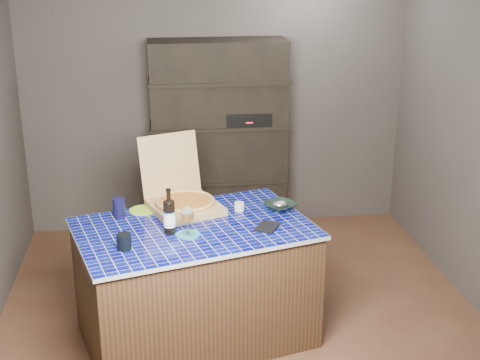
{
  "coord_description": "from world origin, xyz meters",
  "views": [
    {
      "loc": [
        -0.55,
        -4.26,
        2.58
      ],
      "look_at": [
        -0.0,
        0.0,
        1.06
      ],
      "focal_mm": 50.0,
      "sensor_mm": 36.0,
      "label": 1
    }
  ],
  "objects": [
    {
      "name": "kitchen_island",
      "position": [
        -0.34,
        -0.23,
        0.41
      ],
      "size": [
        1.71,
        1.32,
        0.83
      ],
      "rotation": [
        0.0,
        0.0,
        0.27
      ],
      "color": "#4D2E1E",
      "rests_on": "floor"
    },
    {
      "name": "teal_trivet",
      "position": [
        -0.38,
        -0.36,
        0.83
      ],
      "size": [
        0.15,
        0.15,
        0.01
      ],
      "primitive_type": "cylinder",
      "color": "teal",
      "rests_on": "kitchen_island"
    },
    {
      "name": "navy_cup",
      "position": [
        -0.83,
        0.0,
        0.89
      ],
      "size": [
        0.08,
        0.08,
        0.13
      ],
      "primitive_type": "cylinder",
      "color": "black",
      "rests_on": "kitchen_island"
    },
    {
      "name": "mead_bottle",
      "position": [
        -0.5,
        -0.31,
        0.95
      ],
      "size": [
        0.08,
        0.08,
        0.3
      ],
      "color": "black",
      "rests_on": "kitchen_island"
    },
    {
      "name": "pizza_box",
      "position": [
        -0.39,
        0.08,
        0.9
      ],
      "size": [
        0.6,
        0.66,
        0.48
      ],
      "rotation": [
        0.0,
        0.0,
        0.36
      ],
      "color": "#91734B",
      "rests_on": "kitchen_island"
    },
    {
      "name": "white_jar",
      "position": [
        -0.01,
        0.01,
        0.86
      ],
      "size": [
        0.07,
        0.07,
        0.06
      ],
      "primitive_type": "cylinder",
      "color": "silver",
      "rests_on": "kitchen_island"
    },
    {
      "name": "shelving_unit",
      "position": [
        0.0,
        1.53,
        0.9
      ],
      "size": [
        1.2,
        0.41,
        1.8
      ],
      "color": "black",
      "rests_on": "floor"
    },
    {
      "name": "tumbler",
      "position": [
        -0.78,
        -0.52,
        0.88
      ],
      "size": [
        0.09,
        0.09,
        0.1
      ],
      "primitive_type": "cylinder",
      "color": "black",
      "rests_on": "kitchen_island"
    },
    {
      "name": "wine_glass",
      "position": [
        -0.38,
        -0.36,
        0.96
      ],
      "size": [
        0.09,
        0.09,
        0.19
      ],
      "color": "white",
      "rests_on": "teal_trivet"
    },
    {
      "name": "green_trivet",
      "position": [
        -0.67,
        0.09,
        0.83
      ],
      "size": [
        0.2,
        0.2,
        0.01
      ],
      "primitive_type": "cylinder",
      "color": "#86BA27",
      "rests_on": "kitchen_island"
    },
    {
      "name": "room",
      "position": [
        0.0,
        0.0,
        1.25
      ],
      "size": [
        3.5,
        3.5,
        3.5
      ],
      "color": "brown",
      "rests_on": "ground"
    },
    {
      "name": "foil_contents",
      "position": [
        0.28,
        -0.01,
        0.87
      ],
      "size": [
        0.11,
        0.09,
        0.05
      ],
      "primitive_type": "ellipsoid",
      "color": "#BAB9C6",
      "rests_on": "bowl"
    },
    {
      "name": "dvd_case",
      "position": [
        0.14,
        -0.31,
        0.84
      ],
      "size": [
        0.19,
        0.21,
        0.01
      ],
      "primitive_type": "cube",
      "rotation": [
        0.0,
        0.0,
        -0.52
      ],
      "color": "black",
      "rests_on": "kitchen_island"
    },
    {
      "name": "bowl",
      "position": [
        0.28,
        -0.01,
        0.85
      ],
      "size": [
        0.29,
        0.29,
        0.05
      ],
      "primitive_type": "imported",
      "rotation": [
        0.0,
        0.0,
        0.58
      ],
      "color": "black",
      "rests_on": "kitchen_island"
    }
  ]
}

